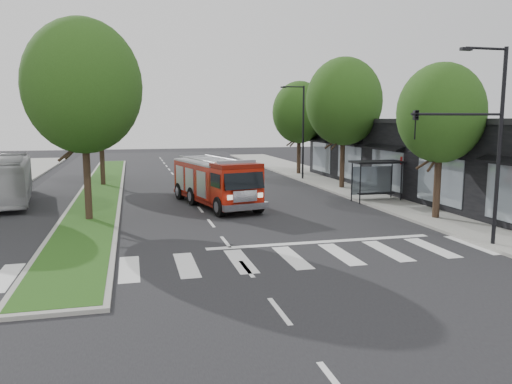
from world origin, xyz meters
TOP-DOWN VIEW (x-y plane):
  - ground at (0.00, 0.00)m, footprint 140.00×140.00m
  - sidewalk_right at (12.50, 10.00)m, footprint 5.00×80.00m
  - median at (-6.00, 18.00)m, footprint 3.00×50.00m
  - storefront_row at (17.00, 10.00)m, footprint 8.00×30.00m
  - bus_shelter at (11.20, 8.15)m, footprint 3.20×1.60m
  - tree_right_near at (11.50, 2.00)m, footprint 4.40×4.40m
  - tree_right_mid at (11.50, 14.00)m, footprint 5.60×5.60m
  - tree_right_far at (11.50, 24.00)m, footprint 5.00×5.00m
  - tree_median_near at (-6.00, 6.00)m, footprint 5.80×5.80m
  - tree_median_far at (-6.00, 20.00)m, footprint 5.60×5.60m
  - streetlight_right_near at (9.61, -3.50)m, footprint 4.08×0.22m
  - streetlight_right_far at (10.35, 20.00)m, footprint 2.11×0.20m
  - fire_engine at (1.08, 9.08)m, footprint 4.45×8.98m
  - city_bus at (-11.42, 13.53)m, footprint 3.96×10.78m

SIDE VIEW (x-z plane):
  - ground at x=0.00m, z-range 0.00..0.00m
  - sidewalk_right at x=12.50m, z-range 0.00..0.15m
  - median at x=-6.00m, z-range 0.00..0.16m
  - fire_engine at x=1.08m, z-range -0.06..2.93m
  - city_bus at x=-11.42m, z-range 0.00..2.93m
  - bus_shelter at x=11.20m, z-range 0.73..3.34m
  - storefront_row at x=17.00m, z-range 0.00..5.00m
  - streetlight_right_far at x=10.35m, z-range 0.48..8.48m
  - streetlight_right_near at x=9.61m, z-range 0.67..8.67m
  - tree_right_near at x=11.50m, z-range 1.48..9.53m
  - tree_right_far at x=11.50m, z-range 1.47..10.20m
  - tree_right_mid at x=11.50m, z-range 1.63..11.35m
  - tree_median_far at x=-6.00m, z-range 1.63..11.35m
  - tree_median_near at x=-6.00m, z-range 1.73..11.89m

